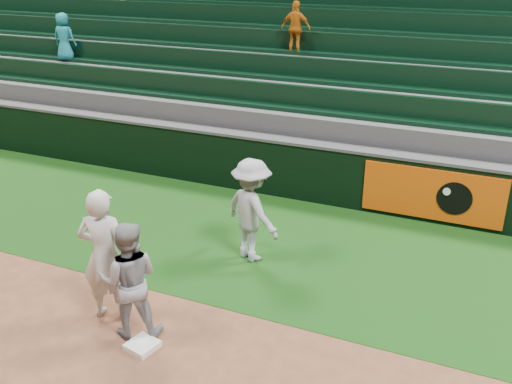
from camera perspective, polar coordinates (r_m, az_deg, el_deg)
ground at (r=8.17m, az=-10.34°, el=-13.72°), size 70.00×70.00×0.00m
foul_grass at (r=10.38m, az=-1.29°, el=-4.71°), size 36.00×4.20×0.01m
first_base at (r=7.92m, az=-11.30°, el=-14.82°), size 0.44×0.44×0.08m
first_baseman at (r=8.12m, az=-14.88°, el=-6.17°), size 0.81×0.63×1.97m
baserunner at (r=7.78m, az=-12.57°, el=-8.60°), size 1.01×0.93×1.67m
base_coach at (r=9.37m, az=-0.44°, el=-1.84°), size 1.32×1.10×1.77m
field_wall at (r=11.97m, az=3.18°, el=2.47°), size 36.00×0.45×1.25m
stadium_seating at (r=15.14m, az=8.25°, el=10.91°), size 36.00×5.95×5.12m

